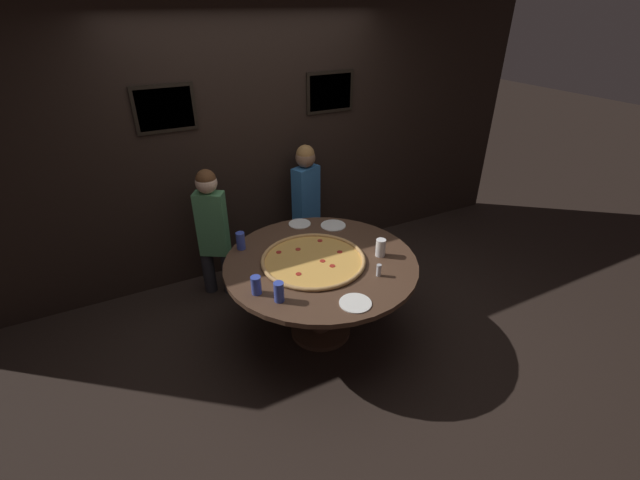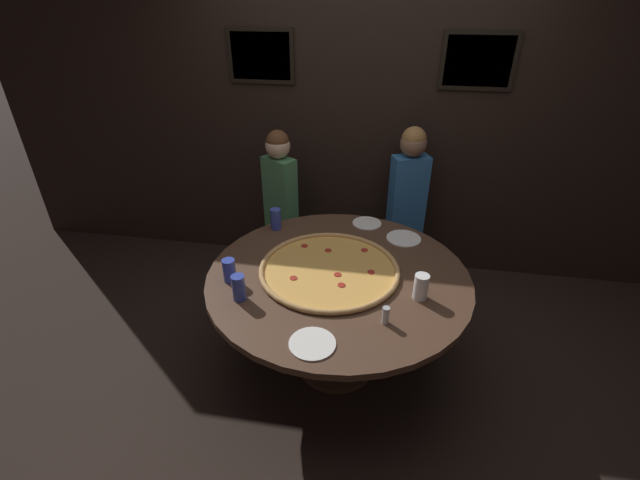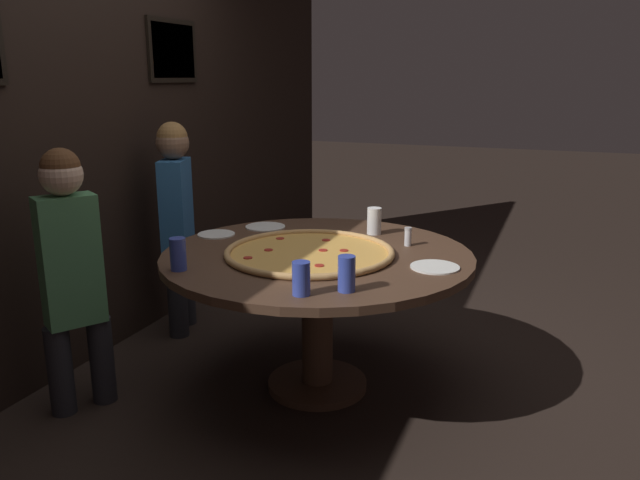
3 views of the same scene
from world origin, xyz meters
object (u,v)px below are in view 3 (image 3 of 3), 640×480
(white_plate_right_side, at_px, (265,227))
(condiment_shaker, at_px, (408,237))
(drink_cup_near_left, at_px, (374,221))
(white_plate_far_back, at_px, (216,234))
(white_plate_beside_cup, at_px, (435,267))
(diner_far_left, at_px, (71,266))
(giant_pizza, at_px, (309,252))
(drink_cup_far_left, at_px, (347,274))
(diner_side_right, at_px, (177,216))
(dining_table, at_px, (317,278))
(drink_cup_near_right, at_px, (301,278))
(drink_cup_by_shaker, at_px, (178,254))

(white_plate_right_side, xyz_separation_m, condiment_shaker, (-0.09, -0.87, 0.05))
(drink_cup_near_left, relative_size, white_plate_far_back, 0.72)
(white_plate_beside_cup, xyz_separation_m, diner_far_left, (-0.57, 1.60, -0.02))
(condiment_shaker, bearing_deg, giant_pizza, 130.43)
(drink_cup_far_left, relative_size, diner_side_right, 0.11)
(dining_table, distance_m, white_plate_beside_cup, 0.62)
(dining_table, relative_size, white_plate_far_back, 7.56)
(drink_cup_near_right, distance_m, white_plate_right_side, 1.18)
(drink_cup_near_right, xyz_separation_m, white_plate_far_back, (0.72, 0.82, -0.07))
(diner_far_left, bearing_deg, dining_table, 152.69)
(drink_cup_near_left, xyz_separation_m, white_plate_beside_cup, (-0.51, -0.45, -0.07))
(giant_pizza, distance_m, white_plate_right_side, 0.63)
(drink_cup_near_right, relative_size, condiment_shaker, 1.43)
(condiment_shaker, bearing_deg, drink_cup_near_right, 166.45)
(condiment_shaker, relative_size, diner_side_right, 0.07)
(white_plate_right_side, xyz_separation_m, white_plate_far_back, (-0.26, 0.17, 0.00))
(drink_cup_far_left, distance_m, drink_cup_near_right, 0.19)
(drink_cup_near_right, relative_size, white_plate_right_side, 0.60)
(drink_cup_near_right, bearing_deg, giant_pizza, 19.35)
(drink_cup_near_right, relative_size, white_plate_beside_cup, 0.61)
(drink_cup_far_left, xyz_separation_m, drink_cup_by_shaker, (-0.01, 0.80, 0.00))
(dining_table, bearing_deg, white_plate_beside_cup, -94.13)
(white_plate_beside_cup, xyz_separation_m, condiment_shaker, (0.33, 0.21, 0.05))
(drink_cup_by_shaker, distance_m, white_plate_right_side, 0.89)
(dining_table, xyz_separation_m, drink_cup_far_left, (-0.49, -0.33, 0.21))
(drink_cup_near_right, height_order, white_plate_far_back, drink_cup_near_right)
(drink_cup_far_left, xyz_separation_m, diner_far_left, (-0.12, 1.33, -0.09))
(dining_table, distance_m, condiment_shaker, 0.52)
(white_plate_beside_cup, bearing_deg, drink_cup_far_left, 148.93)
(diner_far_left, bearing_deg, drink_cup_far_left, 126.31)
(giant_pizza, xyz_separation_m, diner_side_right, (0.46, 1.08, 0.00))
(giant_pizza, height_order, white_plate_far_back, giant_pizza)
(drink_cup_by_shaker, relative_size, condiment_shaker, 1.54)
(drink_cup_far_left, distance_m, white_plate_right_side, 1.19)
(condiment_shaker, height_order, diner_far_left, diner_far_left)
(dining_table, height_order, drink_cup_near_right, drink_cup_near_right)
(diner_far_left, bearing_deg, giant_pizza, 150.67)
(white_plate_right_side, distance_m, diner_side_right, 0.62)
(white_plate_right_side, height_order, condiment_shaker, condiment_shaker)
(giant_pizza, height_order, condiment_shaker, condiment_shaker)
(drink_cup_by_shaker, relative_size, diner_side_right, 0.11)
(drink_cup_near_left, xyz_separation_m, condiment_shaker, (-0.18, -0.24, -0.02))
(white_plate_right_side, xyz_separation_m, diner_side_right, (0.02, 0.62, 0.01))
(drink_cup_by_shaker, bearing_deg, white_plate_far_back, 15.86)
(diner_side_right, bearing_deg, dining_table, 49.78)
(drink_cup_far_left, distance_m, diner_far_left, 1.34)
(drink_cup_far_left, xyz_separation_m, drink_cup_near_right, (-0.11, 0.15, -0.01))
(drink_cup_near_left, bearing_deg, diner_side_right, 92.86)
(white_plate_beside_cup, bearing_deg, drink_cup_by_shaker, 113.22)
(giant_pizza, relative_size, condiment_shaker, 8.64)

